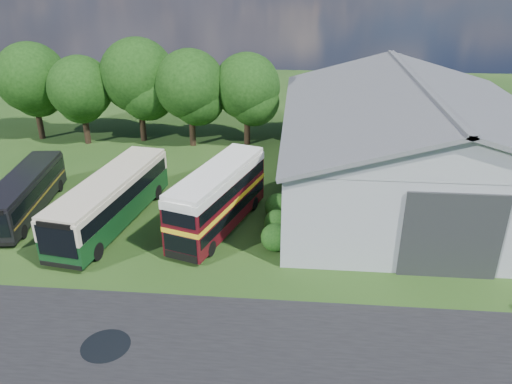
# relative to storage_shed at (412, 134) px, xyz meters

# --- Properties ---
(ground) EXTENTS (120.00, 120.00, 0.00)m
(ground) POSITION_rel_storage_shed_xyz_m (-15.00, -15.98, -4.17)
(ground) COLOR #1C3A12
(ground) RESTS_ON ground
(asphalt_road) EXTENTS (60.00, 8.00, 0.02)m
(asphalt_road) POSITION_rel_storage_shed_xyz_m (-12.00, -18.98, -4.17)
(asphalt_road) COLOR black
(asphalt_road) RESTS_ON ground
(puddle) EXTENTS (2.20, 2.20, 0.01)m
(puddle) POSITION_rel_storage_shed_xyz_m (-16.50, -18.98, -4.17)
(puddle) COLOR black
(puddle) RESTS_ON ground
(storage_shed) EXTENTS (18.80, 24.80, 8.15)m
(storage_shed) POSITION_rel_storage_shed_xyz_m (0.00, 0.00, 0.00)
(storage_shed) COLOR gray
(storage_shed) RESTS_ON ground
(tree_left_a) EXTENTS (6.46, 6.46, 9.12)m
(tree_left_a) POSITION_rel_storage_shed_xyz_m (-33.00, 8.52, 1.71)
(tree_left_a) COLOR black
(tree_left_a) RESTS_ON ground
(tree_left_b) EXTENTS (5.78, 5.78, 8.16)m
(tree_left_b) POSITION_rel_storage_shed_xyz_m (-28.00, 7.52, 1.09)
(tree_left_b) COLOR black
(tree_left_b) RESTS_ON ground
(tree_mid) EXTENTS (6.80, 6.80, 9.60)m
(tree_mid) POSITION_rel_storage_shed_xyz_m (-23.00, 8.82, 2.02)
(tree_mid) COLOR black
(tree_mid) RESTS_ON ground
(tree_right_a) EXTENTS (6.26, 6.26, 8.83)m
(tree_right_a) POSITION_rel_storage_shed_xyz_m (-18.00, 7.82, 1.52)
(tree_right_a) COLOR black
(tree_right_a) RESTS_ON ground
(tree_right_b) EXTENTS (5.98, 5.98, 8.45)m
(tree_right_b) POSITION_rel_storage_shed_xyz_m (-13.00, 8.62, 1.27)
(tree_right_b) COLOR black
(tree_right_b) RESTS_ON ground
(shrub_front) EXTENTS (1.70, 1.70, 1.70)m
(shrub_front) POSITION_rel_storage_shed_xyz_m (-9.40, -9.98, -4.17)
(shrub_front) COLOR #194714
(shrub_front) RESTS_ON ground
(shrub_mid) EXTENTS (1.60, 1.60, 1.60)m
(shrub_mid) POSITION_rel_storage_shed_xyz_m (-9.40, -7.98, -4.17)
(shrub_mid) COLOR #194714
(shrub_mid) RESTS_ON ground
(shrub_back) EXTENTS (1.80, 1.80, 1.80)m
(shrub_back) POSITION_rel_storage_shed_xyz_m (-9.40, -5.98, -4.17)
(shrub_back) COLOR #194714
(shrub_back) RESTS_ON ground
(bus_green_single) EXTENTS (4.51, 12.09, 3.26)m
(bus_green_single) POSITION_rel_storage_shed_xyz_m (-20.07, -7.77, -2.43)
(bus_green_single) COLOR black
(bus_green_single) RESTS_ON ground
(bus_maroon_double) EXTENTS (5.21, 9.79, 4.09)m
(bus_maroon_double) POSITION_rel_storage_shed_xyz_m (-13.13, -7.68, -2.13)
(bus_maroon_double) COLOR black
(bus_maroon_double) RESTS_ON ground
(bus_dark_single) EXTENTS (3.46, 10.08, 2.72)m
(bus_dark_single) POSITION_rel_storage_shed_xyz_m (-26.44, -6.77, -2.72)
(bus_dark_single) COLOR black
(bus_dark_single) RESTS_ON ground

